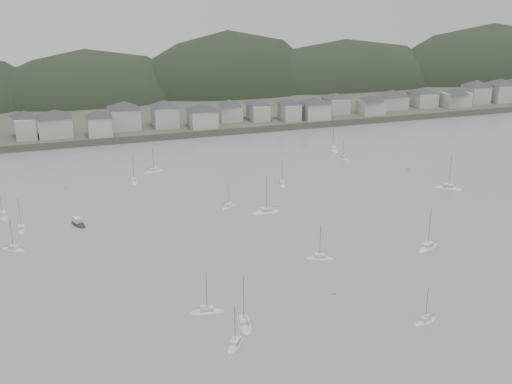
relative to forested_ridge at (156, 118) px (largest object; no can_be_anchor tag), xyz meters
name	(u,v)px	position (x,y,z in m)	size (l,w,h in m)	color
ground	(380,337)	(-4.83, -269.40, 11.28)	(900.00, 900.00, 0.00)	slate
far_shore_land	(139,90)	(-4.83, 25.60, 12.78)	(900.00, 250.00, 3.00)	#383D2D
forested_ridge	(156,118)	(0.00, 0.00, 0.00)	(851.55, 103.94, 102.57)	black
waterfront_town	(282,106)	(45.75, -86.06, 19.95)	(451.48, 28.46, 12.92)	#A29F94
moored_fleet	(230,231)	(-17.15, -208.04, 11.46)	(255.82, 155.72, 13.19)	beige
motor_launch_far	(78,224)	(-56.62, -188.56, 11.58)	(5.15, 7.91, 3.79)	black
mooring_buoys	(278,225)	(-2.64, -207.64, 11.43)	(171.26, 97.84, 0.70)	#B37C3B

